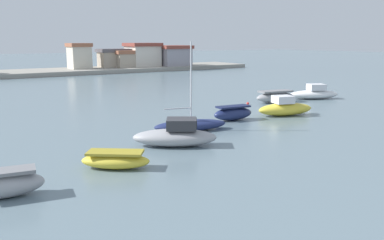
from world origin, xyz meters
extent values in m
ellipsoid|color=#9E9EA3|center=(-2.02, 15.43, 0.51)|extent=(3.48, 1.78, 1.03)
cube|color=slate|center=(-2.02, 15.43, 1.10)|extent=(2.80, 1.47, 0.15)
ellipsoid|color=yellow|center=(3.41, 16.48, 0.38)|extent=(3.59, 3.15, 0.77)
cube|color=#A8952A|center=(3.41, 16.48, 0.83)|extent=(2.91, 2.57, 0.13)
ellipsoid|color=#9E9EA3|center=(8.18, 18.59, 0.53)|extent=(5.35, 4.38, 1.06)
cube|color=#333338|center=(8.53, 18.36, 1.38)|extent=(2.32, 2.22, 0.65)
cube|color=black|center=(9.28, 17.88, 1.45)|extent=(0.79, 1.17, 0.45)
ellipsoid|color=navy|center=(11.30, 21.56, 0.40)|extent=(5.61, 2.98, 0.80)
cylinder|color=silver|center=(11.32, 21.55, 3.56)|extent=(0.10, 0.10, 5.52)
cylinder|color=#B7B7BC|center=(10.35, 21.80, 1.67)|extent=(1.91, 0.57, 0.08)
ellipsoid|color=navy|center=(16.28, 22.89, 0.52)|extent=(3.58, 1.66, 1.05)
cube|color=#161E41|center=(16.28, 22.89, 1.11)|extent=(2.87, 1.38, 0.13)
ellipsoid|color=yellow|center=(21.37, 22.04, 0.54)|extent=(5.29, 3.09, 1.08)
cube|color=silver|center=(21.12, 22.11, 1.40)|extent=(1.89, 1.75, 0.63)
cube|color=black|center=(21.87, 21.89, 1.46)|extent=(0.42, 1.20, 0.44)
ellipsoid|color=#9E9EA3|center=(25.98, 27.84, 0.53)|extent=(4.65, 2.39, 1.06)
cube|color=slate|center=(25.98, 27.84, 1.15)|extent=(3.73, 1.98, 0.17)
ellipsoid|color=white|center=(31.37, 27.36, 0.48)|extent=(5.89, 4.15, 0.96)
cube|color=silver|center=(31.60, 27.25, 1.30)|extent=(2.20, 2.09, 0.66)
cube|color=black|center=(32.38, 26.88, 1.36)|extent=(0.65, 1.24, 0.46)
sphere|color=red|center=(22.52, 28.19, 0.13)|extent=(0.27, 0.27, 0.27)
cube|color=beige|center=(21.23, 76.53, 2.94)|extent=(3.75, 4.21, 4.25)
cube|color=#995B42|center=(21.23, 76.53, 5.42)|extent=(4.13, 4.63, 0.70)
cube|color=#B2A38E|center=(28.77, 77.24, 2.35)|extent=(6.03, 3.94, 3.07)
cube|color=#565156|center=(28.77, 77.24, 4.23)|extent=(6.63, 4.33, 0.70)
cube|color=#B2A38E|center=(31.78, 75.52, 2.19)|extent=(6.56, 3.75, 2.74)
cube|color=#995B42|center=(31.78, 75.52, 3.91)|extent=(7.22, 4.13, 0.70)
cube|color=beige|center=(34.92, 76.35, 2.93)|extent=(6.05, 5.82, 4.24)
cube|color=brown|center=(34.92, 76.35, 5.40)|extent=(6.66, 6.40, 0.70)
cube|color=#99939E|center=(41.58, 74.61, 2.65)|extent=(6.35, 5.51, 3.68)
cube|color=brown|center=(41.58, 74.61, 4.84)|extent=(6.98, 6.06, 0.70)
camera|label=1|loc=(-4.11, -1.96, 6.42)|focal=37.57mm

